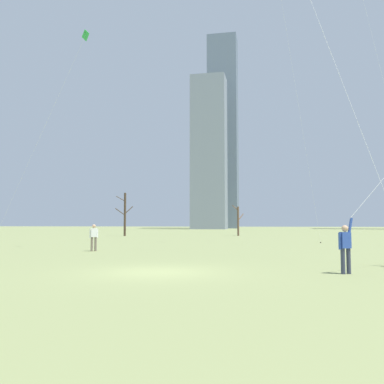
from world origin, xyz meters
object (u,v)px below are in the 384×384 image
Objects in this scene: bare_tree_center at (125,214)px; bare_tree_leftmost at (238,220)px; kite_flyer_foreground_right_white at (371,164)px; bystander_strolling_midfield at (94,236)px; distant_kite_drifting_left_green at (71,67)px.

bare_tree_leftmost is at bearing 14.40° from bare_tree_center.
kite_flyer_foreground_right_white reaches higher than bystander_strolling_midfield.
bystander_strolling_midfield is 0.39× the size of bare_tree_leftmost.
kite_flyer_foreground_right_white is 39.77m from bare_tree_leftmost.
distant_kite_drifting_left_green is 2.58× the size of bare_tree_center.
kite_flyer_foreground_right_white is 16.07m from bystander_strolling_midfield.
bare_tree_center is (-23.69, 34.92, -1.21)m from kite_flyer_foreground_right_white.
bystander_strolling_midfield is 11.90m from distant_kite_drifting_left_green.
bare_tree_center reaches higher than bare_tree_leftmost.
bare_tree_center is at bearing 124.15° from kite_flyer_foreground_right_white.
distant_kite_drifting_left_green is 3.56× the size of bare_tree_leftmost.
distant_kite_drifting_left_green reaches higher than bystander_strolling_midfield.
bare_tree_center is (-6.22, 27.55, -9.39)m from distant_kite_drifting_left_green.
kite_flyer_foreground_right_white is at bearing -20.26° from bystander_strolling_midfield.
bare_tree_leftmost is (-8.95, 38.70, -2.01)m from kite_flyer_foreground_right_white.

